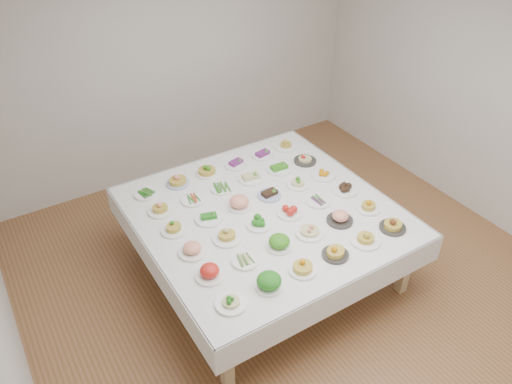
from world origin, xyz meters
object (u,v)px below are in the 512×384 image
dish_0 (231,300)px  dish_35 (286,144)px  dish_18 (174,227)px  display_table (264,216)px

dish_0 → dish_35: bearing=45.2°
dish_0 → dish_18: dish_18 is taller
display_table → dish_35: 1.21m
dish_18 → dish_35: 1.84m
display_table → dish_35: (0.85, 0.86, 0.12)m
display_table → dish_0: (-0.85, -0.86, 0.11)m
dish_35 → display_table: bearing=-134.6°
dish_18 → display_table: bearing=-11.8°
display_table → dish_35: bearing=45.4°
dish_18 → dish_35: (1.71, 0.68, 0.00)m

